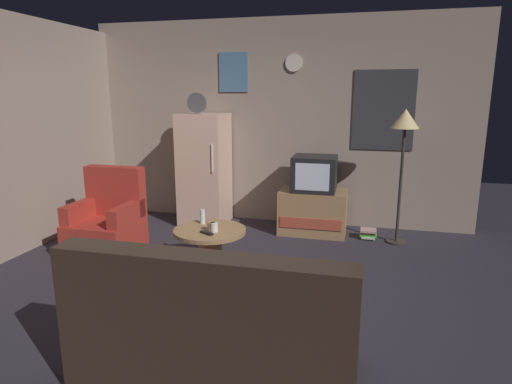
% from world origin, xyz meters
% --- Properties ---
extents(ground_plane, '(12.00, 12.00, 0.00)m').
position_xyz_m(ground_plane, '(0.00, 0.00, 0.00)').
color(ground_plane, '#2D2833').
extents(wall_with_art, '(5.20, 0.12, 2.73)m').
position_xyz_m(wall_with_art, '(0.01, 2.45, 1.37)').
color(wall_with_art, gray).
rests_on(wall_with_art, ground_plane).
extents(fridge, '(0.60, 0.62, 1.77)m').
position_xyz_m(fridge, '(-0.93, 2.07, 0.75)').
color(fridge, beige).
rests_on(fridge, ground_plane).
extents(tv_stand, '(0.84, 0.53, 0.56)m').
position_xyz_m(tv_stand, '(0.57, 1.97, 0.28)').
color(tv_stand, '#9E754C').
rests_on(tv_stand, ground_plane).
extents(crt_tv, '(0.54, 0.51, 0.44)m').
position_xyz_m(crt_tv, '(0.58, 1.97, 0.78)').
color(crt_tv, black).
rests_on(crt_tv, tv_stand).
extents(standing_lamp, '(0.32, 0.32, 1.59)m').
position_xyz_m(standing_lamp, '(1.60, 1.84, 1.36)').
color(standing_lamp, '#332D28').
rests_on(standing_lamp, ground_plane).
extents(coffee_table, '(0.72, 0.72, 0.45)m').
position_xyz_m(coffee_table, '(-0.28, 0.48, 0.22)').
color(coffee_table, '#9E754C').
rests_on(coffee_table, ground_plane).
extents(wine_glass, '(0.05, 0.05, 0.15)m').
position_xyz_m(wine_glass, '(-0.42, 0.64, 0.52)').
color(wine_glass, silver).
rests_on(wine_glass, coffee_table).
extents(mug_ceramic_white, '(0.08, 0.08, 0.09)m').
position_xyz_m(mug_ceramic_white, '(-0.21, 0.41, 0.49)').
color(mug_ceramic_white, silver).
rests_on(mug_ceramic_white, coffee_table).
extents(mug_ceramic_tan, '(0.08, 0.08, 0.09)m').
position_xyz_m(mug_ceramic_tan, '(-0.25, 0.43, 0.49)').
color(mug_ceramic_tan, tan).
rests_on(mug_ceramic_tan, coffee_table).
extents(remote_control, '(0.15, 0.11, 0.02)m').
position_xyz_m(remote_control, '(-0.26, 0.32, 0.46)').
color(remote_control, black).
rests_on(remote_control, coffee_table).
extents(armchair, '(0.68, 0.68, 0.96)m').
position_xyz_m(armchair, '(-1.55, 0.67, 0.34)').
color(armchair, '#A52D23').
rests_on(armchair, ground_plane).
extents(couch, '(1.70, 0.80, 0.92)m').
position_xyz_m(couch, '(0.34, -1.14, 0.31)').
color(couch, '#38281E').
rests_on(couch, ground_plane).
extents(book_stack, '(0.20, 0.18, 0.12)m').
position_xyz_m(book_stack, '(1.27, 1.89, 0.06)').
color(book_stack, '#4BA065').
rests_on(book_stack, ground_plane).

